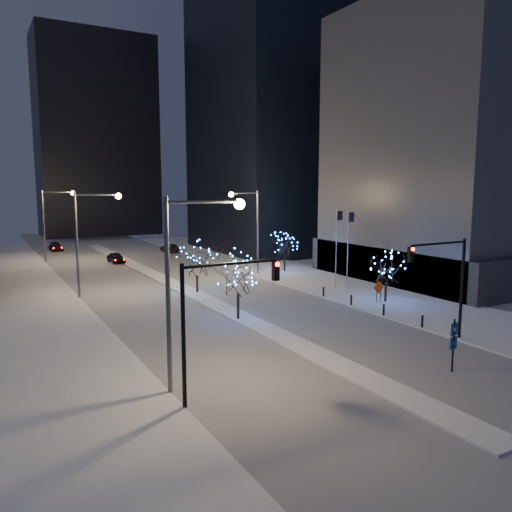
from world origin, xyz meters
TOP-DOWN VIEW (x-y plane):
  - ground at (0.00, 0.00)m, footprint 160.00×160.00m
  - road at (0.00, 35.00)m, footprint 20.00×130.00m
  - median at (0.00, 30.00)m, footprint 2.00×80.00m
  - east_sidewalk at (15.00, 20.00)m, footprint 10.00×90.00m
  - west_sidewalk at (-14.00, 20.00)m, footprint 8.00×90.00m
  - midrise_block at (34.00, 18.00)m, footprint 30.00×22.00m
  - plinth at (34.00, 18.00)m, footprint 30.00×24.00m
  - horizon_block at (6.00, 92.00)m, footprint 24.00×14.00m
  - street_lamp_w_near at (-8.94, 2.00)m, footprint 4.40×0.56m
  - street_lamp_w_mid at (-8.94, 27.00)m, footprint 4.40×0.56m
  - street_lamp_w_far at (-8.94, 52.00)m, footprint 4.40×0.56m
  - street_lamp_east at (10.08, 30.00)m, footprint 3.90×0.56m
  - traffic_signal_west at (-8.44, -0.00)m, footprint 5.26×0.43m
  - traffic_signal_east at (8.94, 1.00)m, footprint 5.26×0.43m
  - flagpoles at (13.37, 17.25)m, footprint 1.35×2.60m
  - bollards at (10.20, 10.00)m, footprint 0.16×12.16m
  - car_near at (-1.50, 47.56)m, footprint 1.97×4.30m
  - car_mid at (8.69, 54.60)m, footprint 1.88×4.17m
  - car_far at (-6.85, 65.57)m, footprint 1.93×4.48m
  - holiday_tree_median_near at (-0.50, 12.89)m, footprint 4.35×4.35m
  - holiday_tree_median_far at (0.50, 23.57)m, footprint 5.50×5.50m
  - holiday_tree_plaza_near at (13.83, 11.59)m, footprint 4.41×4.41m
  - holiday_tree_plaza_far at (14.69, 29.84)m, footprint 4.30×4.30m
  - wayfinding_sign at (5.00, -2.92)m, footprint 0.55×0.11m
  - construction_sign at (12.98, 11.57)m, footprint 1.21×0.06m

SIDE VIEW (x-z plane):
  - ground at x=0.00m, z-range 0.00..0.00m
  - road at x=0.00m, z-range 0.00..0.02m
  - median at x=0.00m, z-range 0.00..0.15m
  - east_sidewalk at x=15.00m, z-range 0.00..0.15m
  - west_sidewalk at x=-14.00m, z-range 0.00..0.15m
  - bollards at x=10.20m, z-range 0.15..1.05m
  - car_far at x=-6.85m, z-range 0.00..1.29m
  - car_mid at x=8.69m, z-range 0.00..1.33m
  - car_near at x=-1.50m, z-range 0.00..1.43m
  - construction_sign at x=12.98m, z-range 0.35..2.36m
  - wayfinding_sign at x=5.00m, z-range 0.35..3.44m
  - plinth at x=34.00m, z-range 0.00..4.00m
  - holiday_tree_plaza_near at x=13.83m, z-range 0.87..5.34m
  - holiday_tree_plaza_far at x=14.69m, z-range 0.89..5.56m
  - holiday_tree_median_far at x=0.50m, z-range 0.83..5.95m
  - holiday_tree_median_near at x=-0.50m, z-range 1.00..6.26m
  - traffic_signal_west at x=-8.44m, z-range 1.26..8.26m
  - traffic_signal_east at x=8.94m, z-range 1.26..8.26m
  - flagpoles at x=13.37m, z-range 0.80..8.80m
  - street_lamp_east at x=10.08m, z-range 1.45..11.45m
  - street_lamp_w_near at x=-8.94m, z-range 1.50..11.50m
  - street_lamp_w_mid at x=-8.94m, z-range 1.50..11.50m
  - street_lamp_w_far at x=-8.94m, z-range 1.50..11.50m
  - midrise_block at x=34.00m, z-range 0.00..30.00m
  - horizon_block at x=6.00m, z-range 0.00..42.00m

